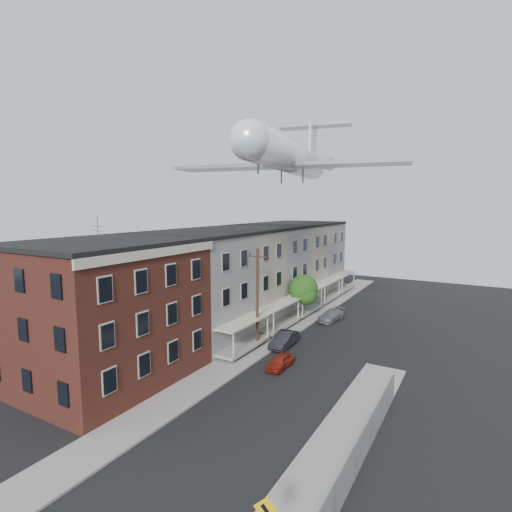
{
  "coord_description": "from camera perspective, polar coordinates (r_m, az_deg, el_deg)",
  "views": [
    {
      "loc": [
        11.51,
        -12.15,
        12.78
      ],
      "look_at": [
        -0.89,
        9.53,
        9.59
      ],
      "focal_mm": 28.0,
      "sensor_mm": 36.0,
      "label": 1
    }
  ],
  "objects": [
    {
      "name": "chainlink_fence",
      "position": [
        21.29,
        13.98,
        -26.57
      ],
      "size": [
        0.06,
        18.06,
        1.9
      ],
      "color": "gray",
      "rests_on": "ground"
    },
    {
      "name": "sidewalk_right",
      "position": [
        22.97,
        10.64,
        -26.5
      ],
      "size": [
        3.0,
        26.0,
        0.12
      ],
      "primitive_type": "cube",
      "color": "gray",
      "rests_on": "ground"
    },
    {
      "name": "sidewalk_left",
      "position": [
        41.93,
        4.42,
        -10.41
      ],
      "size": [
        3.0,
        62.0,
        0.12
      ],
      "primitive_type": "cube",
      "color": "gray",
      "rests_on": "ground"
    },
    {
      "name": "utility_pole",
      "position": [
        35.6,
        0.18,
        -5.89
      ],
      "size": [
        1.8,
        0.26,
        9.0
      ],
      "color": "black",
      "rests_on": "ground"
    },
    {
      "name": "airplane",
      "position": [
        40.54,
        5.07,
        13.82
      ],
      "size": [
        22.55,
        25.76,
        7.41
      ],
      "color": "white",
      "rests_on": "ground"
    },
    {
      "name": "car_far",
      "position": [
        45.67,
        10.68,
        -8.32
      ],
      "size": [
        2.23,
        4.33,
        1.2
      ],
      "primitive_type": "imported",
      "rotation": [
        0.0,
        0.0,
        -0.14
      ],
      "color": "slate",
      "rests_on": "ground"
    },
    {
      "name": "row_house_c",
      "position": [
        49.28,
        0.92,
        -1.66
      ],
      "size": [
        11.98,
        7.0,
        10.3
      ],
      "color": "slate",
      "rests_on": "ground"
    },
    {
      "name": "row_house_b",
      "position": [
        43.36,
        -3.55,
        -2.9
      ],
      "size": [
        11.98,
        7.0,
        10.3
      ],
      "color": "#706859",
      "rests_on": "ground"
    },
    {
      "name": "curb_right",
      "position": [
        23.38,
        6.91,
        -25.72
      ],
      "size": [
        0.15,
        26.0,
        0.14
      ],
      "primitive_type": "cube",
      "color": "gray",
      "rests_on": "ground"
    },
    {
      "name": "row_house_e",
      "position": [
        61.8,
        7.2,
        0.11
      ],
      "size": [
        11.98,
        7.0,
        10.3
      ],
      "color": "slate",
      "rests_on": "ground"
    },
    {
      "name": "ground",
      "position": [
        21.06,
        -12.57,
        -30.29
      ],
      "size": [
        120.0,
        120.0,
        0.0
      ],
      "primitive_type": "plane",
      "color": "black",
      "rests_on": "ground"
    },
    {
      "name": "row_house_d",
      "position": [
        55.45,
        4.42,
        -0.68
      ],
      "size": [
        11.98,
        7.0,
        10.3
      ],
      "color": "#706859",
      "rests_on": "ground"
    },
    {
      "name": "curb_left",
      "position": [
        41.36,
        6.27,
        -10.67
      ],
      "size": [
        0.15,
        62.0,
        0.14
      ],
      "primitive_type": "cube",
      "color": "gray",
      "rests_on": "ground"
    },
    {
      "name": "street_tree",
      "position": [
        44.44,
        6.9,
        -4.9
      ],
      "size": [
        3.22,
        3.2,
        5.2
      ],
      "color": "black",
      "rests_on": "ground"
    },
    {
      "name": "row_house_a",
      "position": [
        37.82,
        -9.39,
        -4.5
      ],
      "size": [
        11.98,
        7.0,
        10.3
      ],
      "color": "slate",
      "rests_on": "ground"
    },
    {
      "name": "corner_building",
      "position": [
        31.26,
        -20.58,
        -7.31
      ],
      "size": [
        10.31,
        12.3,
        12.15
      ],
      "color": "black",
      "rests_on": "ground"
    },
    {
      "name": "car_mid",
      "position": [
        37.08,
        4.07,
        -11.8
      ],
      "size": [
        1.59,
        4.15,
        1.35
      ],
      "primitive_type": "imported",
      "rotation": [
        0.0,
        0.0,
        0.04
      ],
      "color": "black",
      "rests_on": "ground"
    },
    {
      "name": "car_near",
      "position": [
        32.59,
        3.47,
        -14.79
      ],
      "size": [
        1.36,
        3.22,
        1.09
      ],
      "primitive_type": "imported",
      "rotation": [
        0.0,
        0.0,
        -0.02
      ],
      "color": "maroon",
      "rests_on": "ground"
    }
  ]
}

